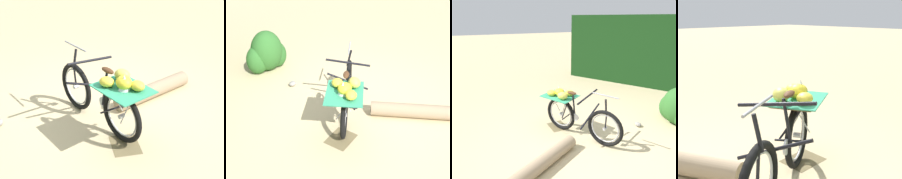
# 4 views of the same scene
# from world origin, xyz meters

# --- Properties ---
(ground_plane) EXTENTS (60.00, 60.00, 0.00)m
(ground_plane) POSITION_xyz_m (0.00, 0.00, 0.00)
(ground_plane) COLOR #C6B284
(bicycle) EXTENTS (1.71, 1.09, 1.03)m
(bicycle) POSITION_xyz_m (-0.40, 0.01, 0.50)
(bicycle) COLOR black
(bicycle) RESTS_ON ground_plane
(fallen_log) EXTENTS (0.87, 1.42, 0.24)m
(fallen_log) POSITION_xyz_m (0.27, -0.93, 0.12)
(fallen_log) COLOR #9E8466
(fallen_log) RESTS_ON ground_plane
(leaf_litter_patch) EXTENTS (0.44, 0.36, 0.01)m
(leaf_litter_patch) POSITION_xyz_m (-0.87, -0.19, 0.00)
(leaf_litter_patch) COLOR olive
(leaf_litter_patch) RESTS_ON ground_plane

